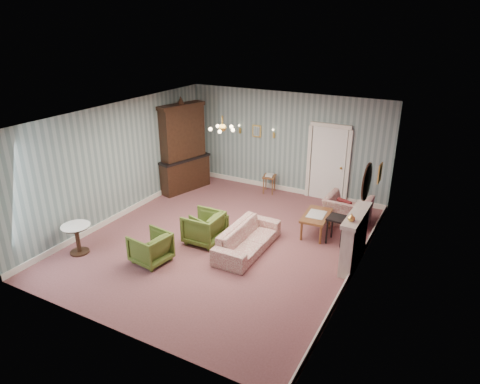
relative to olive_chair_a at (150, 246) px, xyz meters
The scene contains 27 objects.
floor 1.80m from the olive_chair_a, 60.07° to the left, with size 7.00×7.00×0.00m, color brown.
ceiling 3.09m from the olive_chair_a, 60.07° to the left, with size 7.00×7.00×0.00m, color white.
wall_back 5.22m from the olive_chair_a, 80.08° to the left, with size 6.00×6.00×0.00m, color slate.
wall_front 2.42m from the olive_chair_a, 65.97° to the right, with size 6.00×6.00×0.00m, color slate.
wall_left 2.83m from the olive_chair_a, 144.23° to the left, with size 7.00×7.00×0.00m, color slate.
wall_right 4.31m from the olive_chair_a, 21.49° to the left, with size 7.00×7.00×0.00m, color slate.
wall_right_floral 4.30m from the olive_chair_a, 21.57° to the left, with size 7.00×7.00×0.00m, color #A15068.
door 5.49m from the olive_chair_a, 66.40° to the left, with size 1.12×0.12×2.16m, color white, non-canonical shape.
olive_chair_a is the anchor object (origin of this frame).
olive_chair_b 1.35m from the olive_chair_a, 67.93° to the left, with size 0.77×0.72×0.79m, color #495C20.
olive_chair_c 1.54m from the olive_chair_a, 70.58° to the left, with size 0.66×0.62×0.68m, color #495C20.
sofa_chintz 2.09m from the olive_chair_a, 41.68° to the left, with size 1.96×0.57×0.77m, color brown.
wingback_chair 4.90m from the olive_chair_a, 50.41° to the left, with size 1.06×0.69×0.93m, color brown.
dresser 4.24m from the olive_chair_a, 115.43° to the left, with size 0.56×1.62×2.70m, color black, non-canonical shape.
fireplace 4.21m from the olive_chair_a, 27.27° to the left, with size 0.30×1.40×1.16m, color beige, non-canonical shape.
mantel_vase 4.11m from the olive_chair_a, 22.33° to the left, with size 0.15×0.15×0.15m, color gold.
oval_mirror 4.55m from the olive_chair_a, 26.66° to the left, with size 0.04×0.76×0.84m, color white, non-canonical shape.
framed_print 5.20m from the olive_chair_a, 40.41° to the left, with size 0.04×0.34×0.42m, color gold, non-canonical shape.
coffee_table 3.86m from the olive_chair_a, 47.08° to the left, with size 0.56×1.01×0.51m, color brown, non-canonical shape.
side_table_black 4.14m from the olive_chair_a, 39.75° to the left, with size 0.43×0.43×0.64m, color black, non-canonical shape.
pedestal_table 1.69m from the olive_chair_a, 164.12° to the right, with size 0.61×0.61×0.67m, color black, non-canonical shape.
nesting_table 4.71m from the olive_chair_a, 83.10° to the left, with size 0.34×0.43×0.56m, color brown, non-canonical shape.
gilt_mirror_back 5.16m from the olive_chair_a, 90.24° to the left, with size 0.28×0.06×0.36m, color gold, non-canonical shape.
sconce_left 5.18m from the olive_chair_a, 96.55° to the left, with size 0.16×0.12×0.30m, color gold, non-canonical shape.
sconce_right 5.17m from the olive_chair_a, 83.92° to the left, with size 0.16×0.12×0.30m, color gold, non-canonical shape.
chandelier 2.87m from the olive_chair_a, 60.07° to the left, with size 0.56×0.56×0.36m, color gold, non-canonical shape.
burgundy_cushion 4.75m from the olive_chair_a, 49.72° to the left, with size 0.38×0.10×0.38m, color #5C1718.
Camera 1 is at (4.46, -7.50, 4.78)m, focal length 31.98 mm.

